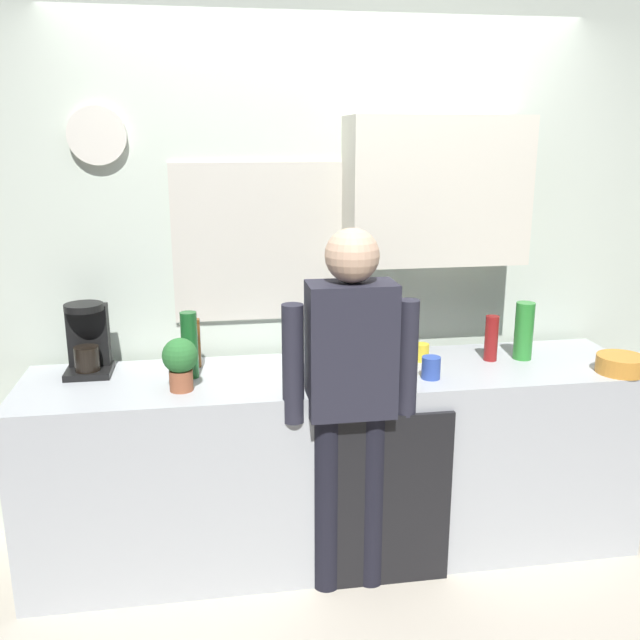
{
  "coord_description": "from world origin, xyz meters",
  "views": [
    {
      "loc": [
        -0.56,
        -2.65,
        1.95
      ],
      "look_at": [
        -0.09,
        0.25,
        1.16
      ],
      "focal_mm": 38.81,
      "sensor_mm": 36.0,
      "label": 1
    }
  ],
  "objects_px": {
    "bottle_dark_sauce": "(386,367)",
    "bottle_clear_soda": "(524,331)",
    "bottle_green_wine": "(190,345)",
    "potted_plant": "(180,361)",
    "bottle_red_vinegar": "(491,338)",
    "mixing_bowl": "(621,364)",
    "person_at_sink": "(351,384)",
    "coffee_maker": "(88,342)",
    "bottle_amber_beer": "(194,343)",
    "cup_blue_mug": "(431,368)",
    "cup_yellow_cup": "(421,352)"
  },
  "relations": [
    {
      "from": "mixing_bowl",
      "to": "person_at_sink",
      "type": "bearing_deg",
      "value": -176.26
    },
    {
      "from": "cup_yellow_cup",
      "to": "person_at_sink",
      "type": "xyz_separation_m",
      "value": [
        -0.43,
        -0.4,
        0.01
      ]
    },
    {
      "from": "bottle_green_wine",
      "to": "person_at_sink",
      "type": "bearing_deg",
      "value": -27.16
    },
    {
      "from": "bottle_green_wine",
      "to": "bottle_clear_soda",
      "type": "height_order",
      "value": "bottle_green_wine"
    },
    {
      "from": "cup_blue_mug",
      "to": "mixing_bowl",
      "type": "height_order",
      "value": "cup_blue_mug"
    },
    {
      "from": "bottle_clear_soda",
      "to": "bottle_dark_sauce",
      "type": "bearing_deg",
      "value": -160.31
    },
    {
      "from": "bottle_dark_sauce",
      "to": "bottle_red_vinegar",
      "type": "height_order",
      "value": "bottle_red_vinegar"
    },
    {
      "from": "bottle_green_wine",
      "to": "bottle_red_vinegar",
      "type": "distance_m",
      "value": 1.42
    },
    {
      "from": "cup_yellow_cup",
      "to": "potted_plant",
      "type": "height_order",
      "value": "potted_plant"
    },
    {
      "from": "bottle_dark_sauce",
      "to": "potted_plant",
      "type": "height_order",
      "value": "potted_plant"
    },
    {
      "from": "cup_blue_mug",
      "to": "person_at_sink",
      "type": "height_order",
      "value": "person_at_sink"
    },
    {
      "from": "bottle_green_wine",
      "to": "bottle_red_vinegar",
      "type": "height_order",
      "value": "bottle_green_wine"
    },
    {
      "from": "bottle_dark_sauce",
      "to": "cup_yellow_cup",
      "type": "xyz_separation_m",
      "value": [
        0.26,
        0.31,
        -0.05
      ]
    },
    {
      "from": "bottle_red_vinegar",
      "to": "mixing_bowl",
      "type": "bearing_deg",
      "value": -27.57
    },
    {
      "from": "bottle_amber_beer",
      "to": "potted_plant",
      "type": "relative_size",
      "value": 1.0
    },
    {
      "from": "person_at_sink",
      "to": "cup_blue_mug",
      "type": "bearing_deg",
      "value": 9.02
    },
    {
      "from": "bottle_amber_beer",
      "to": "person_at_sink",
      "type": "relative_size",
      "value": 0.14
    },
    {
      "from": "bottle_clear_soda",
      "to": "cup_yellow_cup",
      "type": "distance_m",
      "value": 0.51
    },
    {
      "from": "coffee_maker",
      "to": "bottle_dark_sauce",
      "type": "relative_size",
      "value": 1.83
    },
    {
      "from": "bottle_clear_soda",
      "to": "coffee_maker",
      "type": "bearing_deg",
      "value": 176.51
    },
    {
      "from": "potted_plant",
      "to": "cup_blue_mug",
      "type": "bearing_deg",
      "value": -1.38
    },
    {
      "from": "bottle_dark_sauce",
      "to": "bottle_clear_soda",
      "type": "height_order",
      "value": "bottle_clear_soda"
    },
    {
      "from": "bottle_red_vinegar",
      "to": "bottle_clear_soda",
      "type": "height_order",
      "value": "bottle_clear_soda"
    },
    {
      "from": "cup_blue_mug",
      "to": "person_at_sink",
      "type": "distance_m",
      "value": 0.42
    },
    {
      "from": "cup_blue_mug",
      "to": "potted_plant",
      "type": "relative_size",
      "value": 0.43
    },
    {
      "from": "cup_blue_mug",
      "to": "potted_plant",
      "type": "xyz_separation_m",
      "value": [
        -1.09,
        0.03,
        0.08
      ]
    },
    {
      "from": "bottle_amber_beer",
      "to": "potted_plant",
      "type": "xyz_separation_m",
      "value": [
        -0.05,
        -0.31,
        0.02
      ]
    },
    {
      "from": "cup_yellow_cup",
      "to": "bottle_amber_beer",
      "type": "bearing_deg",
      "value": 175.27
    },
    {
      "from": "cup_yellow_cup",
      "to": "mixing_bowl",
      "type": "xyz_separation_m",
      "value": [
        0.85,
        -0.31,
        -0.0
      ]
    },
    {
      "from": "mixing_bowl",
      "to": "potted_plant",
      "type": "height_order",
      "value": "potted_plant"
    },
    {
      "from": "coffee_maker",
      "to": "bottle_red_vinegar",
      "type": "distance_m",
      "value": 1.88
    },
    {
      "from": "bottle_amber_beer",
      "to": "bottle_red_vinegar",
      "type": "relative_size",
      "value": 1.05
    },
    {
      "from": "bottle_clear_soda",
      "to": "mixing_bowl",
      "type": "relative_size",
      "value": 1.27
    },
    {
      "from": "bottle_red_vinegar",
      "to": "person_at_sink",
      "type": "height_order",
      "value": "person_at_sink"
    },
    {
      "from": "bottle_amber_beer",
      "to": "mixing_bowl",
      "type": "height_order",
      "value": "bottle_amber_beer"
    },
    {
      "from": "bottle_green_wine",
      "to": "cup_yellow_cup",
      "type": "relative_size",
      "value": 3.53
    },
    {
      "from": "potted_plant",
      "to": "bottle_red_vinegar",
      "type": "bearing_deg",
      "value": 6.99
    },
    {
      "from": "bottle_amber_beer",
      "to": "bottle_red_vinegar",
      "type": "height_order",
      "value": "bottle_amber_beer"
    },
    {
      "from": "cup_yellow_cup",
      "to": "bottle_green_wine",
      "type": "bearing_deg",
      "value": -177.04
    },
    {
      "from": "coffee_maker",
      "to": "person_at_sink",
      "type": "bearing_deg",
      "value": -23.03
    },
    {
      "from": "potted_plant",
      "to": "bottle_dark_sauce",
      "type": "bearing_deg",
      "value": -6.09
    },
    {
      "from": "bottle_clear_soda",
      "to": "cup_blue_mug",
      "type": "xyz_separation_m",
      "value": [
        -0.53,
        -0.2,
        -0.09
      ]
    },
    {
      "from": "bottle_dark_sauce",
      "to": "coffee_maker",
      "type": "bearing_deg",
      "value": 163.01
    },
    {
      "from": "potted_plant",
      "to": "bottle_amber_beer",
      "type": "bearing_deg",
      "value": 80.26
    },
    {
      "from": "bottle_green_wine",
      "to": "cup_yellow_cup",
      "type": "height_order",
      "value": "bottle_green_wine"
    },
    {
      "from": "bottle_dark_sauce",
      "to": "cup_blue_mug",
      "type": "xyz_separation_m",
      "value": [
        0.22,
        0.07,
        -0.04
      ]
    },
    {
      "from": "bottle_dark_sauce",
      "to": "cup_yellow_cup",
      "type": "height_order",
      "value": "bottle_dark_sauce"
    },
    {
      "from": "bottle_dark_sauce",
      "to": "person_at_sink",
      "type": "bearing_deg",
      "value": -154.65
    },
    {
      "from": "bottle_green_wine",
      "to": "mixing_bowl",
      "type": "bearing_deg",
      "value": -7.51
    },
    {
      "from": "potted_plant",
      "to": "person_at_sink",
      "type": "height_order",
      "value": "person_at_sink"
    }
  ]
}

